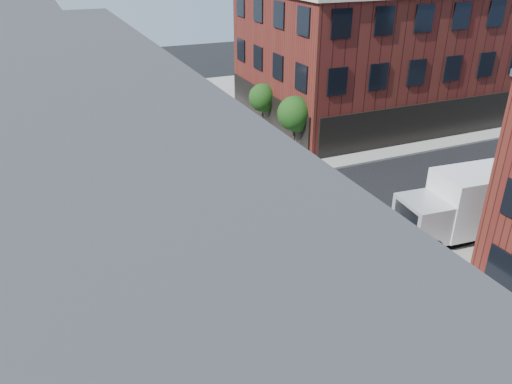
{
  "coord_description": "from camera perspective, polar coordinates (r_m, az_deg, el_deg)",
  "views": [
    {
      "loc": [
        -9.83,
        -22.57,
        14.82
      ],
      "look_at": [
        0.05,
        0.24,
        2.5
      ],
      "focal_mm": 35.0,
      "sensor_mm": 36.0,
      "label": 1
    }
  ],
  "objects": [
    {
      "name": "tree_far",
      "position": [
        43.94,
        0.85,
        10.58
      ],
      "size": [
        2.43,
        2.43,
        4.07
      ],
      "color": "black",
      "rests_on": "ground"
    },
    {
      "name": "traffic_cone",
      "position": [
        22.58,
        -7.64,
        -13.67
      ],
      "size": [
        0.54,
        0.54,
        0.79
      ],
      "rotation": [
        0.0,
        0.0,
        0.31
      ],
      "color": "#E24B0A",
      "rests_on": "ground"
    },
    {
      "name": "ground",
      "position": [
        28.73,
        0.1,
        -4.69
      ],
      "size": [
        120.0,
        120.0,
        0.0
      ],
      "primitive_type": "plane",
      "color": "black",
      "rests_on": "ground"
    },
    {
      "name": "building_ne",
      "position": [
        49.85,
        15.07,
        15.31
      ],
      "size": [
        25.0,
        16.0,
        12.0
      ],
      "primitive_type": "cube",
      "color": "#4F1713",
      "rests_on": "ground"
    },
    {
      "name": "sidewalk_ne",
      "position": [
        55.37,
        11.63,
        10.39
      ],
      "size": [
        30.0,
        30.0,
        0.15
      ],
      "primitive_type": "cube",
      "color": "gray",
      "rests_on": "ground"
    },
    {
      "name": "signal_pole",
      "position": [
        20.13,
        -10.09,
        -10.58
      ],
      "size": [
        1.29,
        1.24,
        4.6
      ],
      "color": "black",
      "rests_on": "ground"
    },
    {
      "name": "tree_near",
      "position": [
        38.7,
        4.54,
        8.74
      ],
      "size": [
        2.69,
        2.69,
        4.49
      ],
      "color": "black",
      "rests_on": "ground"
    },
    {
      "name": "box_truck",
      "position": [
        30.04,
        23.82,
        -1.17
      ],
      "size": [
        8.96,
        3.41,
        3.98
      ],
      "rotation": [
        0.0,
        0.0,
        -0.09
      ],
      "color": "silver",
      "rests_on": "ground"
    }
  ]
}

